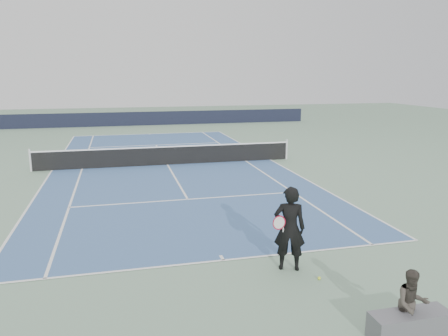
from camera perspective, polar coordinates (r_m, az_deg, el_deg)
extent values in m
plane|color=gray|center=(22.18, -7.40, 0.40)|extent=(80.00, 80.00, 0.00)
cube|color=#3C5E8F|center=(22.18, -7.40, 0.42)|extent=(10.97, 23.77, 0.01)
cylinder|color=silver|center=(22.31, -23.98, 0.91)|extent=(0.10, 0.10, 1.07)
cylinder|color=silver|center=(23.64, 8.18, 2.43)|extent=(0.10, 0.10, 1.07)
cube|color=black|center=(22.09, -7.43, 1.57)|extent=(12.80, 0.03, 0.90)
cube|color=white|center=(22.01, -7.46, 2.77)|extent=(12.80, 0.04, 0.06)
cube|color=black|center=(39.74, -10.40, 6.37)|extent=(30.00, 0.25, 1.20)
imported|color=black|center=(10.28, 8.55, -7.80)|extent=(0.90, 0.76, 2.00)
torus|color=#A50D27|center=(10.08, 7.21, -7.10)|extent=(0.34, 0.18, 0.36)
cylinder|color=white|center=(10.08, 7.21, -7.10)|extent=(0.29, 0.14, 0.32)
cylinder|color=white|center=(10.23, 7.74, -8.36)|extent=(0.08, 0.13, 0.27)
sphere|color=#D0E32E|center=(10.25, 12.32, -13.87)|extent=(0.07, 0.07, 0.07)
cube|color=#59595E|center=(8.67, 23.08, -18.31)|extent=(1.50, 0.77, 0.46)
imported|color=#3D3831|center=(8.49, 23.31, -16.00)|extent=(0.69, 0.59, 1.23)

